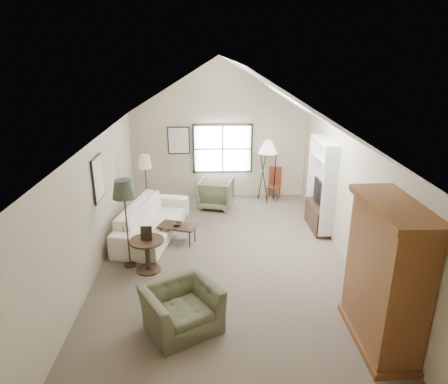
{
  "coord_description": "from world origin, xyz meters",
  "views": [
    {
      "loc": [
        -0.3,
        -7.22,
        4.11
      ],
      "look_at": [
        0.0,
        0.4,
        1.4
      ],
      "focal_mm": 32.0,
      "sensor_mm": 36.0,
      "label": 1
    }
  ],
  "objects_px": {
    "sofa": "(153,220)",
    "side_table": "(148,255)",
    "side_chair": "(274,184)",
    "armoire": "(386,276)",
    "coffee_table": "(178,234)",
    "armchair_far": "(216,193)",
    "armchair_near": "(182,308)"
  },
  "relations": [
    {
      "from": "sofa",
      "to": "side_table",
      "type": "distance_m",
      "value": 1.6
    },
    {
      "from": "side_table",
      "to": "side_chair",
      "type": "relative_size",
      "value": 0.72
    },
    {
      "from": "armoire",
      "to": "side_table",
      "type": "bearing_deg",
      "value": 149.67
    },
    {
      "from": "coffee_table",
      "to": "armoire",
      "type": "bearing_deg",
      "value": -46.5
    },
    {
      "from": "side_table",
      "to": "coffee_table",
      "type": "bearing_deg",
      "value": 67.58
    },
    {
      "from": "armoire",
      "to": "side_chair",
      "type": "height_order",
      "value": "armoire"
    },
    {
      "from": "coffee_table",
      "to": "side_table",
      "type": "distance_m",
      "value": 1.31
    },
    {
      "from": "side_table",
      "to": "side_chair",
      "type": "height_order",
      "value": "side_chair"
    },
    {
      "from": "sofa",
      "to": "side_chair",
      "type": "height_order",
      "value": "side_chair"
    },
    {
      "from": "armchair_far",
      "to": "coffee_table",
      "type": "relative_size",
      "value": 1.08
    },
    {
      "from": "sofa",
      "to": "armchair_near",
      "type": "height_order",
      "value": "sofa"
    },
    {
      "from": "side_table",
      "to": "side_chair",
      "type": "bearing_deg",
      "value": 51.77
    },
    {
      "from": "armoire",
      "to": "armchair_far",
      "type": "xyz_separation_m",
      "value": [
        -2.3,
        5.5,
        -0.69
      ]
    },
    {
      "from": "sofa",
      "to": "side_chair",
      "type": "bearing_deg",
      "value": -41.82
    },
    {
      "from": "armoire",
      "to": "coffee_table",
      "type": "height_order",
      "value": "armoire"
    },
    {
      "from": "armchair_near",
      "to": "coffee_table",
      "type": "height_order",
      "value": "armchair_near"
    },
    {
      "from": "armchair_far",
      "to": "side_table",
      "type": "relative_size",
      "value": 1.34
    },
    {
      "from": "side_table",
      "to": "side_chair",
      "type": "xyz_separation_m",
      "value": [
        3.1,
        3.94,
        0.13
      ]
    },
    {
      "from": "armchair_near",
      "to": "side_chair",
      "type": "distance_m",
      "value": 6.15
    },
    {
      "from": "armchair_near",
      "to": "side_chair",
      "type": "height_order",
      "value": "side_chair"
    },
    {
      "from": "armoire",
      "to": "side_table",
      "type": "distance_m",
      "value": 4.35
    },
    {
      "from": "armchair_near",
      "to": "side_table",
      "type": "distance_m",
      "value": 1.91
    },
    {
      "from": "armchair_far",
      "to": "side_chair",
      "type": "xyz_separation_m",
      "value": [
        1.7,
        0.6,
        0.06
      ]
    },
    {
      "from": "armchair_far",
      "to": "coffee_table",
      "type": "height_order",
      "value": "armchair_far"
    },
    {
      "from": "sofa",
      "to": "coffee_table",
      "type": "height_order",
      "value": "sofa"
    },
    {
      "from": "sofa",
      "to": "side_table",
      "type": "xyz_separation_m",
      "value": [
        0.1,
        -1.6,
        -0.06
      ]
    },
    {
      "from": "armoire",
      "to": "armchair_far",
      "type": "height_order",
      "value": "armoire"
    },
    {
      "from": "sofa",
      "to": "side_chair",
      "type": "distance_m",
      "value": 3.96
    },
    {
      "from": "coffee_table",
      "to": "side_chair",
      "type": "relative_size",
      "value": 0.89
    },
    {
      "from": "armoire",
      "to": "armchair_near",
      "type": "xyz_separation_m",
      "value": [
        -2.93,
        0.41,
        -0.74
      ]
    },
    {
      "from": "side_chair",
      "to": "armoire",
      "type": "bearing_deg",
      "value": -65.96
    },
    {
      "from": "sofa",
      "to": "armchair_far",
      "type": "bearing_deg",
      "value": -28.8
    }
  ]
}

